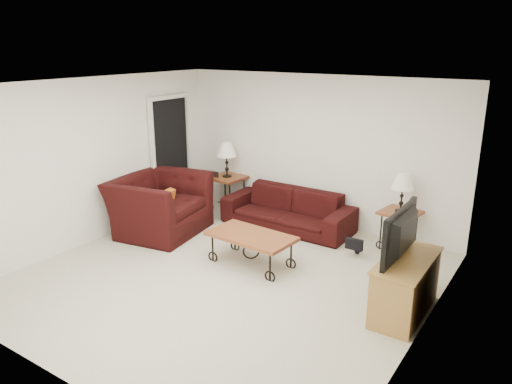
# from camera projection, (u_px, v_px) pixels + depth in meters

# --- Properties ---
(ground) EXTENTS (5.00, 5.00, 0.00)m
(ground) POSITION_uv_depth(u_px,v_px,m) (227.00, 277.00, 6.50)
(ground) COLOR beige
(ground) RESTS_ON ground
(wall_back) EXTENTS (5.00, 0.02, 2.50)m
(wall_back) POSITION_uv_depth(u_px,v_px,m) (316.00, 151.00, 8.13)
(wall_back) COLOR white
(wall_back) RESTS_ON ground
(wall_front) EXTENTS (5.00, 0.02, 2.50)m
(wall_front) POSITION_uv_depth(u_px,v_px,m) (47.00, 256.00, 4.15)
(wall_front) COLOR white
(wall_front) RESTS_ON ground
(wall_left) EXTENTS (0.02, 5.00, 2.50)m
(wall_left) POSITION_uv_depth(u_px,v_px,m) (94.00, 161.00, 7.46)
(wall_left) COLOR white
(wall_left) RESTS_ON ground
(wall_right) EXTENTS (0.02, 5.00, 2.50)m
(wall_right) POSITION_uv_depth(u_px,v_px,m) (428.00, 226.00, 4.81)
(wall_right) COLOR white
(wall_right) RESTS_ON ground
(ceiling) EXTENTS (5.00, 5.00, 0.00)m
(ceiling) POSITION_uv_depth(u_px,v_px,m) (223.00, 85.00, 5.77)
(ceiling) COLOR white
(ceiling) RESTS_ON wall_back
(doorway) EXTENTS (0.08, 0.94, 2.04)m
(doorway) POSITION_uv_depth(u_px,v_px,m) (171.00, 156.00, 8.82)
(doorway) COLOR black
(doorway) RESTS_ON ground
(sofa) EXTENTS (2.18, 0.85, 0.64)m
(sofa) POSITION_uv_depth(u_px,v_px,m) (288.00, 209.00, 8.15)
(sofa) COLOR black
(sofa) RESTS_ON ground
(side_table_left) EXTENTS (0.62, 0.62, 0.63)m
(side_table_left) POSITION_uv_depth(u_px,v_px,m) (227.00, 193.00, 9.02)
(side_table_left) COLOR #925625
(side_table_left) RESTS_ON ground
(side_table_right) EXTENTS (0.61, 0.61, 0.58)m
(side_table_right) POSITION_uv_depth(u_px,v_px,m) (399.00, 230.00, 7.34)
(side_table_right) COLOR #925625
(side_table_right) RESTS_ON ground
(lamp_left) EXTENTS (0.38, 0.38, 0.63)m
(lamp_left) POSITION_uv_depth(u_px,v_px,m) (227.00, 160.00, 8.84)
(lamp_left) COLOR black
(lamp_left) RESTS_ON side_table_left
(lamp_right) EXTENTS (0.38, 0.38, 0.58)m
(lamp_right) POSITION_uv_depth(u_px,v_px,m) (402.00, 193.00, 7.16)
(lamp_right) COLOR black
(lamp_right) RESTS_ON side_table_right
(photo_frame_left) EXTENTS (0.13, 0.03, 0.11)m
(photo_frame_left) POSITION_uv_depth(u_px,v_px,m) (215.00, 174.00, 8.88)
(photo_frame_left) COLOR black
(photo_frame_left) RESTS_ON side_table_left
(photo_frame_right) EXTENTS (0.11, 0.06, 0.10)m
(photo_frame_right) POSITION_uv_depth(u_px,v_px,m) (408.00, 213.00, 7.04)
(photo_frame_right) COLOR black
(photo_frame_right) RESTS_ON side_table_right
(coffee_table) EXTENTS (1.24, 0.73, 0.45)m
(coffee_table) POSITION_uv_depth(u_px,v_px,m) (251.00, 249.00, 6.81)
(coffee_table) COLOR #925625
(coffee_table) RESTS_ON ground
(armchair) EXTENTS (1.46, 1.61, 0.93)m
(armchair) POSITION_uv_depth(u_px,v_px,m) (160.00, 205.00, 7.92)
(armchair) COLOR black
(armchair) RESTS_ON ground
(throw_pillow) EXTENTS (0.18, 0.43, 0.42)m
(throw_pillow) POSITION_uv_depth(u_px,v_px,m) (164.00, 204.00, 7.78)
(throw_pillow) COLOR #C56819
(throw_pillow) RESTS_ON armchair
(tv_stand) EXTENTS (0.47, 1.12, 0.67)m
(tv_stand) POSITION_uv_depth(u_px,v_px,m) (405.00, 286.00, 5.55)
(tv_stand) COLOR #A7853E
(tv_stand) RESTS_ON ground
(television) EXTENTS (0.13, 1.01, 0.58)m
(television) POSITION_uv_depth(u_px,v_px,m) (409.00, 235.00, 5.37)
(television) COLOR black
(television) RESTS_ON tv_stand
(backpack) EXTENTS (0.48, 0.43, 0.51)m
(backpack) POSITION_uv_depth(u_px,v_px,m) (358.00, 238.00, 7.12)
(backpack) COLOR black
(backpack) RESTS_ON ground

